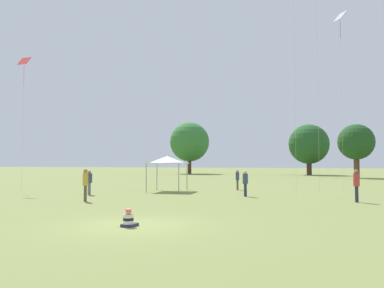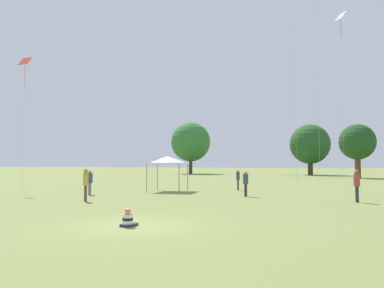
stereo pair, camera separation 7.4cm
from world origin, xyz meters
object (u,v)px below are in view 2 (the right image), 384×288
object	(u,v)px
person_standing_0	(86,181)
person_standing_5	(90,180)
distant_tree_1	(191,142)
distant_tree_2	(357,142)
distant_tree_0	(310,144)
seated_toddler	(128,219)
canopy_tent	(168,160)
person_standing_2	(246,181)
kite_3	(341,23)
kite_4	(25,66)
person_standing_3	(357,182)
person_standing_4	(238,178)

from	to	relation	value
person_standing_0	person_standing_5	xyz separation A→B (m)	(-2.27, 3.81, -0.15)
distant_tree_1	distant_tree_2	xyz separation A→B (m)	(29.68, -12.14, -1.21)
distant_tree_0	distant_tree_1	bearing A→B (deg)	179.43
seated_toddler	canopy_tent	world-z (taller)	canopy_tent
person_standing_0	distant_tree_0	distance (m)	53.94
person_standing_2	canopy_tent	distance (m)	7.18
kite_3	kite_4	distance (m)	26.31
person_standing_5	kite_4	bearing A→B (deg)	153.99
seated_toddler	distant_tree_0	xyz separation A→B (m)	(5.04, 59.29, 5.31)
kite_3	person_standing_5	bearing A→B (deg)	-47.53
person_standing_2	person_standing_5	distance (m)	10.59
person_standing_5	distant_tree_2	size ratio (longest dim) A/B	0.21
person_standing_5	kite_3	world-z (taller)	kite_3
canopy_tent	distant_tree_2	size ratio (longest dim) A/B	0.39
person_standing_0	distant_tree_2	bearing A→B (deg)	-156.80
kite_3	kite_4	size ratio (longest dim) A/B	1.36
canopy_tent	distant_tree_2	world-z (taller)	distant_tree_2
person_standing_3	distant_tree_1	bearing A→B (deg)	20.28
person_standing_2	kite_4	bearing A→B (deg)	-47.99
seated_toddler	person_standing_5	size ratio (longest dim) A/B	0.37
person_standing_4	person_standing_5	world-z (taller)	person_standing_5
person_standing_0	kite_4	world-z (taller)	kite_4
person_standing_4	distant_tree_2	size ratio (longest dim) A/B	0.21
kite_4	distant_tree_2	world-z (taller)	kite_4
seated_toddler	person_standing_2	world-z (taller)	person_standing_2
seated_toddler	person_standing_3	size ratio (longest dim) A/B	0.34
person_standing_4	person_standing_5	bearing A→B (deg)	-110.60
person_standing_5	kite_4	size ratio (longest dim) A/B	0.15
kite_4	distant_tree_2	size ratio (longest dim) A/B	1.39
seated_toddler	kite_4	size ratio (longest dim) A/B	0.06
person_standing_4	distant_tree_1	size ratio (longest dim) A/B	0.16
person_standing_2	kite_3	xyz separation A→B (m)	(6.50, 8.47, 12.81)
person_standing_3	distant_tree_1	world-z (taller)	distant_tree_1
canopy_tent	kite_4	xyz separation A→B (m)	(-11.57, -2.62, 7.70)
person_standing_2	person_standing_5	size ratio (longest dim) A/B	1.01
kite_3	seated_toddler	bearing A→B (deg)	-11.08
kite_3	distant_tree_1	world-z (taller)	kite_3
person_standing_5	person_standing_3	bearing A→B (deg)	-8.75
person_standing_0	distant_tree_1	bearing A→B (deg)	-120.40
person_standing_3	distant_tree_2	size ratio (longest dim) A/B	0.23
distant_tree_0	distant_tree_1	world-z (taller)	distant_tree_1
distant_tree_2	person_standing_4	bearing A→B (deg)	-111.74
distant_tree_1	kite_3	bearing A→B (deg)	-55.69
distant_tree_2	person_standing_0	bearing A→B (deg)	-114.06
canopy_tent	person_standing_3	bearing A→B (deg)	-18.06
seated_toddler	canopy_tent	distance (m)	16.20
person_standing_2	person_standing_4	world-z (taller)	person_standing_2
person_standing_3	distant_tree_2	bearing A→B (deg)	-13.62
person_standing_5	distant_tree_2	xyz separation A→B (m)	(20.41, 36.82, 4.19)
person_standing_2	distant_tree_2	distance (m)	36.31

